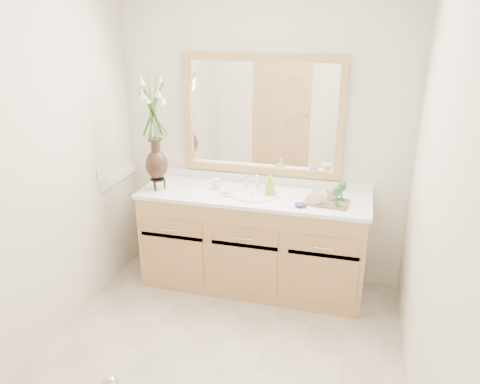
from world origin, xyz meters
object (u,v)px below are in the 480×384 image
(tray, at_px, (327,202))
(tumbler, at_px, (217,184))
(flower_vase, at_px, (154,117))
(soap_bottle, at_px, (270,186))

(tray, bearing_deg, tumbler, -179.63)
(flower_vase, relative_size, tray, 2.70)
(tray, bearing_deg, soap_bottle, 175.80)
(tumbler, bearing_deg, soap_bottle, -0.83)
(flower_vase, distance_m, soap_bottle, 1.05)
(flower_vase, bearing_deg, soap_bottle, 7.71)
(flower_vase, xyz_separation_m, soap_bottle, (0.91, 0.12, -0.52))
(tumbler, height_order, tray, tumbler)
(soap_bottle, bearing_deg, tray, -15.85)
(tumbler, bearing_deg, tray, -5.57)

